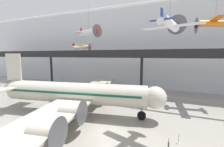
% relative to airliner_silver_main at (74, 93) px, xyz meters
% --- Properties ---
extents(ground_plane, '(260.00, 260.00, 0.00)m').
position_rel_airliner_silver_main_xyz_m(ground_plane, '(7.22, -2.99, -3.48)').
color(ground_plane, gray).
extents(hangar_back_wall, '(140.00, 3.00, 23.64)m').
position_rel_airliner_silver_main_xyz_m(hangar_back_wall, '(7.22, 25.29, 8.34)').
color(hangar_back_wall, silver).
rests_on(hangar_back_wall, ground).
extents(mezzanine_walkway, '(110.00, 3.20, 10.96)m').
position_rel_airliner_silver_main_xyz_m(mezzanine_walkway, '(7.22, 17.59, 5.78)').
color(mezzanine_walkway, black).
rests_on(mezzanine_walkway, ground).
extents(ceiling_truss_beam, '(120.00, 0.60, 0.60)m').
position_rel_airliner_silver_main_xyz_m(ceiling_truss_beam, '(7.22, 12.35, 16.61)').
color(ceiling_truss_beam, silver).
extents(airliner_silver_main, '(29.20, 33.54, 9.94)m').
position_rel_airliner_silver_main_xyz_m(airliner_silver_main, '(0.00, 0.00, 0.00)').
color(airliner_silver_main, beige).
rests_on(airliner_silver_main, ground).
extents(suspended_plane_silver_racer, '(5.94, 6.96, 6.75)m').
position_rel_airliner_silver_main_xyz_m(suspended_plane_silver_racer, '(-1.45, 7.39, 10.75)').
color(suspended_plane_silver_racer, silver).
extents(suspended_plane_white_twin, '(6.91, 5.82, 7.47)m').
position_rel_airliner_silver_main_xyz_m(suspended_plane_white_twin, '(14.24, -0.76, 9.74)').
color(suspended_plane_white_twin, silver).
extents(suspended_plane_orange_highwing, '(6.89, 8.42, 6.06)m').
position_rel_airliner_silver_main_xyz_m(suspended_plane_orange_highwing, '(21.48, 13.97, 11.99)').
color(suspended_plane_orange_highwing, orange).
extents(suspended_plane_cream_biplane, '(5.72, 6.96, 9.21)m').
position_rel_airliner_silver_main_xyz_m(suspended_plane_cream_biplane, '(-9.83, 17.04, 8.42)').
color(suspended_plane_cream_biplane, beige).
extents(stanchion_barrier, '(0.36, 0.36, 1.08)m').
position_rel_airliner_silver_main_xyz_m(stanchion_barrier, '(15.77, -2.51, -3.16)').
color(stanchion_barrier, '#B2B5BA').
rests_on(stanchion_barrier, ground).
extents(info_sign_pedestal, '(0.17, 0.78, 1.24)m').
position_rel_airliner_silver_main_xyz_m(info_sign_pedestal, '(14.79, -4.04, -3.03)').
color(info_sign_pedestal, '#4C4C51').
rests_on(info_sign_pedestal, ground).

